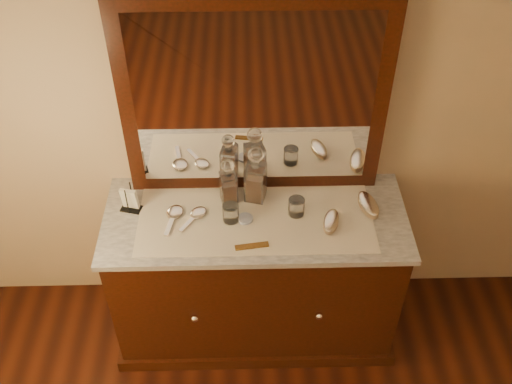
# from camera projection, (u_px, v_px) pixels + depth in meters

# --- Properties ---
(dresser_cabinet) EXTENTS (1.40, 0.55, 0.82)m
(dresser_cabinet) POSITION_uv_depth(u_px,v_px,m) (256.00, 276.00, 3.07)
(dresser_cabinet) COLOR black
(dresser_cabinet) RESTS_ON floor
(dresser_plinth) EXTENTS (1.46, 0.59, 0.08)m
(dresser_plinth) POSITION_uv_depth(u_px,v_px,m) (256.00, 318.00, 3.32)
(dresser_plinth) COLOR black
(dresser_plinth) RESTS_ON floor
(knob_left) EXTENTS (0.04, 0.04, 0.04)m
(knob_left) POSITION_uv_depth(u_px,v_px,m) (195.00, 318.00, 2.82)
(knob_left) COLOR silver
(knob_left) RESTS_ON dresser_cabinet
(knob_right) EXTENTS (0.04, 0.04, 0.04)m
(knob_right) POSITION_uv_depth(u_px,v_px,m) (319.00, 316.00, 2.83)
(knob_right) COLOR silver
(knob_right) RESTS_ON dresser_cabinet
(marble_top) EXTENTS (1.44, 0.59, 0.03)m
(marble_top) POSITION_uv_depth(u_px,v_px,m) (255.00, 219.00, 2.78)
(marble_top) COLOR silver
(marble_top) RESTS_ON dresser_cabinet
(mirror_frame) EXTENTS (1.20, 0.08, 1.00)m
(mirror_frame) POSITION_uv_depth(u_px,v_px,m) (254.00, 98.00, 2.61)
(mirror_frame) COLOR black
(mirror_frame) RESTS_ON marble_top
(mirror_glass) EXTENTS (1.06, 0.01, 0.86)m
(mirror_glass) POSITION_uv_depth(u_px,v_px,m) (254.00, 103.00, 2.59)
(mirror_glass) COLOR white
(mirror_glass) RESTS_ON marble_top
(lace_runner) EXTENTS (1.10, 0.45, 0.00)m
(lace_runner) POSITION_uv_depth(u_px,v_px,m) (256.00, 219.00, 2.75)
(lace_runner) COLOR silver
(lace_runner) RESTS_ON marble_top
(pin_dish) EXTENTS (0.08, 0.08, 0.01)m
(pin_dish) POSITION_uv_depth(u_px,v_px,m) (245.00, 219.00, 2.74)
(pin_dish) COLOR white
(pin_dish) RESTS_ON lace_runner
(comb) EXTENTS (0.15, 0.05, 0.01)m
(comb) POSITION_uv_depth(u_px,v_px,m) (252.00, 246.00, 2.62)
(comb) COLOR brown
(comb) RESTS_ON lace_runner
(napkin_rack) EXTENTS (0.11, 0.08, 0.15)m
(napkin_rack) POSITION_uv_depth(u_px,v_px,m) (130.00, 200.00, 2.77)
(napkin_rack) COLOR black
(napkin_rack) RESTS_ON marble_top
(decanter_left) EXTENTS (0.09, 0.09, 0.25)m
(decanter_left) POSITION_uv_depth(u_px,v_px,m) (228.00, 185.00, 2.78)
(decanter_left) COLOR #974715
(decanter_left) RESTS_ON lace_runner
(decanter_right) EXTENTS (0.11, 0.11, 0.30)m
(decanter_right) POSITION_uv_depth(u_px,v_px,m) (255.00, 179.00, 2.78)
(decanter_right) COLOR #974715
(decanter_right) RESTS_ON lace_runner
(brush_near) EXTENTS (0.11, 0.17, 0.04)m
(brush_near) POSITION_uv_depth(u_px,v_px,m) (331.00, 222.00, 2.71)
(brush_near) COLOR #95785B
(brush_near) RESTS_ON lace_runner
(brush_far) EXTENTS (0.12, 0.19, 0.05)m
(brush_far) POSITION_uv_depth(u_px,v_px,m) (368.00, 205.00, 2.79)
(brush_far) COLOR #95785B
(brush_far) RESTS_ON lace_runner
(hand_mirror_outer) EXTENTS (0.10, 0.21, 0.02)m
(hand_mirror_outer) POSITION_uv_depth(u_px,v_px,m) (174.00, 215.00, 2.76)
(hand_mirror_outer) COLOR silver
(hand_mirror_outer) RESTS_ON lace_runner
(hand_mirror_inner) EXTENTS (0.14, 0.18, 0.02)m
(hand_mirror_inner) POSITION_uv_depth(u_px,v_px,m) (196.00, 215.00, 2.76)
(hand_mirror_inner) COLOR silver
(hand_mirror_inner) RESTS_ON lace_runner
(tumblers) EXTENTS (0.39, 0.11, 0.09)m
(tumblers) POSITION_uv_depth(u_px,v_px,m) (264.00, 210.00, 2.73)
(tumblers) COLOR white
(tumblers) RESTS_ON lace_runner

